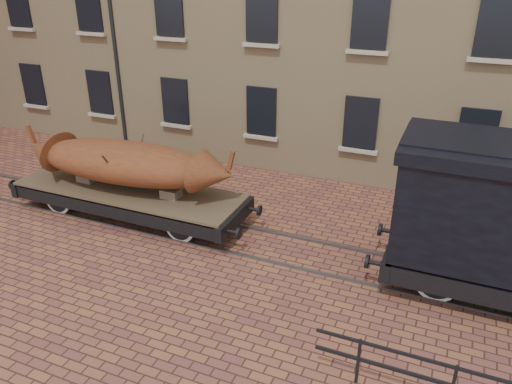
% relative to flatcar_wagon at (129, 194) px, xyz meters
% --- Properties ---
extents(ground, '(90.00, 90.00, 0.00)m').
position_rel_flatcar_wagon_xyz_m(ground, '(4.68, -0.00, -0.74)').
color(ground, brown).
extents(rail_track, '(30.00, 1.52, 0.06)m').
position_rel_flatcar_wagon_xyz_m(rail_track, '(4.68, -0.00, -0.71)').
color(rail_track, '#59595E').
rests_on(rail_track, ground).
extents(flatcar_wagon, '(7.85, 2.13, 1.18)m').
position_rel_flatcar_wagon_xyz_m(flatcar_wagon, '(0.00, 0.00, 0.00)').
color(flatcar_wagon, '#45372D').
rests_on(flatcar_wagon, ground).
extents(iron_boat, '(6.72, 2.22, 1.60)m').
position_rel_flatcar_wagon_xyz_m(iron_boat, '(0.03, -0.00, 1.01)').
color(iron_boat, brown).
rests_on(iron_boat, flatcar_wagon).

